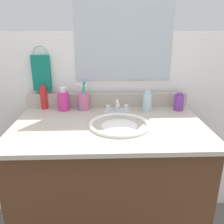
{
  "coord_description": "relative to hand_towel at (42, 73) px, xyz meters",
  "views": [
    {
      "loc": [
        -0.03,
        -1.16,
        1.31
      ],
      "look_at": [
        0.02,
        0.0,
        0.91
      ],
      "focal_mm": 37.77,
      "sensor_mm": 36.0,
      "label": 1
    }
  ],
  "objects": [
    {
      "name": "faucet",
      "position": [
        0.47,
        -0.15,
        -0.19
      ],
      "size": [
        0.16,
        0.1,
        0.08
      ],
      "color": "silver",
      "rests_on": "countertop"
    },
    {
      "name": "backsplash",
      "position": [
        0.41,
        -0.02,
        -0.18
      ],
      "size": [
        1.02,
        0.02,
        0.09
      ],
      "primitive_type": "cube",
      "color": "#B2A899",
      "rests_on": "countertop"
    },
    {
      "name": "cup_pink",
      "position": [
        0.26,
        -0.07,
        -0.16
      ],
      "size": [
        0.08,
        0.08,
        0.18
      ],
      "color": "#D16693",
      "rests_on": "countertop"
    },
    {
      "name": "bottle_soap_pink",
      "position": [
        0.14,
        -0.08,
        -0.16
      ],
      "size": [
        0.07,
        0.07,
        0.14
      ],
      "color": "#D8338C",
      "rests_on": "countertop"
    },
    {
      "name": "towel_ring",
      "position": [
        0.0,
        0.02,
        0.12
      ],
      "size": [
        0.1,
        0.01,
        0.1
      ],
      "primitive_type": "torus",
      "rotation": [
        1.57,
        0.0,
        0.0
      ],
      "color": "silver"
    },
    {
      "name": "bottle_gel_clear",
      "position": [
        0.65,
        -0.11,
        -0.16
      ],
      "size": [
        0.05,
        0.05,
        0.13
      ],
      "color": "silver",
      "rests_on": "countertop"
    },
    {
      "name": "bottle_spray_red",
      "position": [
        0.01,
        -0.04,
        -0.15
      ],
      "size": [
        0.04,
        0.04,
        0.16
      ],
      "color": "red",
      "rests_on": "countertop"
    },
    {
      "name": "countertop",
      "position": [
        0.41,
        -0.32,
        -0.23
      ],
      "size": [
        1.02,
        0.63,
        0.02
      ],
      "primitive_type": "cube",
      "color": "#B2A899",
      "rests_on": "vanity_cabinet"
    },
    {
      "name": "back_wall",
      "position": [
        0.41,
        0.04,
        -0.41
      ],
      "size": [
        2.12,
        0.04,
        1.3
      ],
      "primitive_type": "cube",
      "color": "white",
      "rests_on": "ground_plane"
    },
    {
      "name": "vanity_cabinet",
      "position": [
        0.41,
        -0.32,
        -0.65
      ],
      "size": [
        0.98,
        0.58,
        0.81
      ],
      "primitive_type": "cube",
      "color": "#4C2D19",
      "rests_on": "ground_plane"
    },
    {
      "name": "hand_towel",
      "position": [
        0.0,
        0.0,
        0.0
      ],
      "size": [
        0.11,
        0.04,
        0.22
      ],
      "primitive_type": "cube",
      "color": "#147260"
    },
    {
      "name": "sink_basin",
      "position": [
        0.47,
        -0.34,
        -0.25
      ],
      "size": [
        0.33,
        0.33,
        0.11
      ],
      "color": "white",
      "rests_on": "countertop"
    },
    {
      "name": "mirror_panel",
      "position": [
        0.51,
        0.02,
        0.23
      ],
      "size": [
        0.6,
        0.01,
        0.56
      ],
      "primitive_type": "cube",
      "color": "#B2BCC6"
    },
    {
      "name": "bottle_cream_purple",
      "position": [
        0.85,
        -0.1,
        -0.17
      ],
      "size": [
        0.06,
        0.06,
        0.11
      ],
      "color": "#7A3899",
      "rests_on": "countertop"
    }
  ]
}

